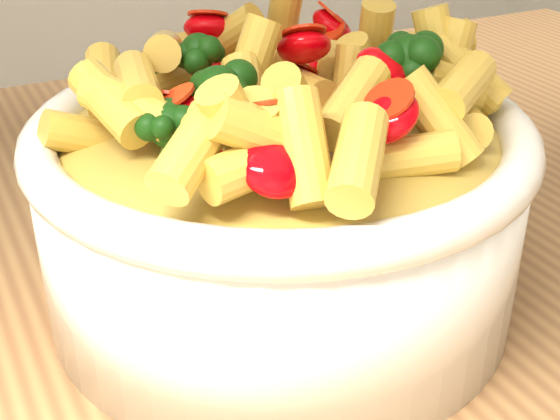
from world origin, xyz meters
name	(u,v)px	position (x,y,z in m)	size (l,w,h in m)	color
table	(283,375)	(0.00, 0.00, 0.80)	(1.20, 0.80, 0.90)	#AA7A49
serving_bowl	(280,208)	(-0.02, -0.04, 0.96)	(0.27, 0.27, 0.12)	white
pasta_salad	(280,84)	(-0.02, -0.04, 1.03)	(0.21, 0.21, 0.05)	#E5C348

